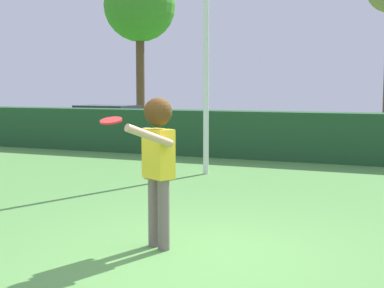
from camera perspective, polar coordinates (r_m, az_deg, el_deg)
name	(u,v)px	position (r m, az deg, el deg)	size (l,w,h in m)	color
ground_plane	(184,257)	(6.21, -0.85, -11.83)	(60.00, 60.00, 0.00)	#599547
person	(158,153)	(6.32, -3.65, -0.98)	(0.51, 0.84, 1.79)	#75615F
frisbee	(111,121)	(6.13, -8.56, 2.46)	(0.25, 0.25, 0.08)	red
lamppost	(206,15)	(11.99, 1.52, 13.49)	(0.24, 0.24, 6.33)	silver
hedge_row	(321,137)	(14.43, 13.51, 0.73)	(26.97, 0.90, 1.28)	#234E2B
parked_car_black	(108,120)	(21.45, -8.92, 2.57)	(4.23, 1.86, 1.25)	black
willow_tree	(140,7)	(25.89, -5.55, 14.22)	(3.32, 3.32, 7.40)	brown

